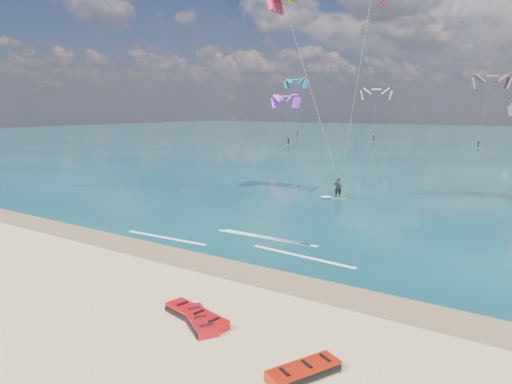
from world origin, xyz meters
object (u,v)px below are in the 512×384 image
(packed_kite_right, at_px, (304,376))
(packed_kite_mid, at_px, (199,325))
(kitesurfer_main, at_px, (333,88))
(packed_kite_left, at_px, (196,320))

(packed_kite_right, bearing_deg, packed_kite_mid, 106.49)
(packed_kite_mid, bearing_deg, packed_kite_right, 22.80)
(packed_kite_right, distance_m, kitesurfer_main, 23.69)
(packed_kite_mid, distance_m, packed_kite_right, 4.45)
(packed_kite_left, distance_m, kitesurfer_main, 21.59)
(packed_kite_left, xyz_separation_m, kitesurfer_main, (-3.64, 19.39, 8.75))
(packed_kite_left, height_order, packed_kite_mid, packed_kite_left)
(packed_kite_left, height_order, packed_kite_right, packed_kite_left)
(packed_kite_left, bearing_deg, kitesurfer_main, 112.79)
(kitesurfer_main, bearing_deg, packed_kite_mid, -103.69)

